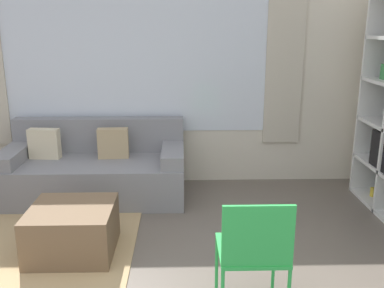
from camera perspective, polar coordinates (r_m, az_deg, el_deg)
The scene contains 4 objects.
wall_back at distance 5.18m, azimuth -7.42°, elevation 9.48°, with size 6.95×0.11×2.70m.
couch_main at distance 4.98m, azimuth -12.73°, elevation -3.42°, with size 1.99×0.93×0.84m.
ottoman at distance 3.84m, azimuth -15.61°, elevation -11.03°, with size 0.70×0.67×0.42m.
folding_chair at distance 2.84m, azimuth 8.23°, elevation -13.54°, with size 0.44×0.46×0.86m.
Camera 1 is at (0.53, -2.09, 1.89)m, focal length 40.00 mm.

